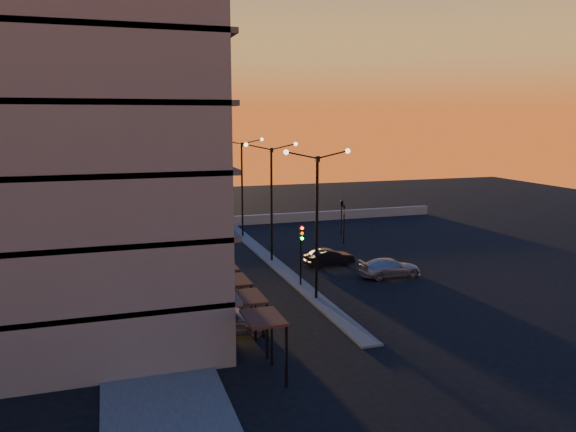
# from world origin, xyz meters

# --- Properties ---
(ground) EXTENTS (120.00, 120.00, 0.00)m
(ground) POSITION_xyz_m (0.00, 0.00, 0.00)
(ground) COLOR black
(ground) RESTS_ON ground
(sidewalk_west) EXTENTS (5.00, 40.00, 0.12)m
(sidewalk_west) POSITION_xyz_m (-10.50, 4.00, 0.06)
(sidewalk_west) COLOR #494947
(sidewalk_west) RESTS_ON ground
(median) EXTENTS (1.20, 36.00, 0.12)m
(median) POSITION_xyz_m (0.00, 10.00, 0.06)
(median) COLOR #494947
(median) RESTS_ON ground
(parapet) EXTENTS (44.00, 0.50, 1.00)m
(parapet) POSITION_xyz_m (2.00, 26.00, 0.50)
(parapet) COLOR slate
(parapet) RESTS_ON ground
(building) EXTENTS (14.35, 17.08, 25.00)m
(building) POSITION_xyz_m (-14.00, 0.03, 11.91)
(building) COLOR slate
(building) RESTS_ON ground
(streetlamp_near) EXTENTS (4.32, 0.32, 9.51)m
(streetlamp_near) POSITION_xyz_m (0.00, 0.00, 5.59)
(streetlamp_near) COLOR black
(streetlamp_near) RESTS_ON ground
(streetlamp_mid) EXTENTS (4.32, 0.32, 9.51)m
(streetlamp_mid) POSITION_xyz_m (0.00, 10.00, 5.59)
(streetlamp_mid) COLOR black
(streetlamp_mid) RESTS_ON ground
(streetlamp_far) EXTENTS (4.32, 0.32, 9.51)m
(streetlamp_far) POSITION_xyz_m (0.00, 20.00, 5.59)
(streetlamp_far) COLOR black
(streetlamp_far) RESTS_ON ground
(traffic_light_main) EXTENTS (0.28, 0.44, 4.25)m
(traffic_light_main) POSITION_xyz_m (0.00, 2.87, 2.89)
(traffic_light_main) COLOR black
(traffic_light_main) RESTS_ON ground
(signal_east_a) EXTENTS (0.13, 0.16, 3.60)m
(signal_east_a) POSITION_xyz_m (8.00, 14.00, 1.93)
(signal_east_a) COLOR black
(signal_east_a) RESTS_ON ground
(signal_east_b) EXTENTS (0.42, 1.99, 3.60)m
(signal_east_b) POSITION_xyz_m (9.50, 18.00, 3.10)
(signal_east_b) COLOR black
(signal_east_b) RESTS_ON ground
(car_hatchback) EXTENTS (4.87, 2.86, 1.56)m
(car_hatchback) POSITION_xyz_m (-6.50, -3.82, 0.78)
(car_hatchback) COLOR #A3A5AB
(car_hatchback) RESTS_ON ground
(car_sedan) EXTENTS (4.05, 1.78, 1.29)m
(car_sedan) POSITION_xyz_m (3.94, 7.47, 0.65)
(car_sedan) COLOR black
(car_sedan) RESTS_ON ground
(car_wagon) EXTENTS (4.57, 1.88, 1.32)m
(car_wagon) POSITION_xyz_m (6.95, 3.24, 0.66)
(car_wagon) COLOR #9D9FA5
(car_wagon) RESTS_ON ground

